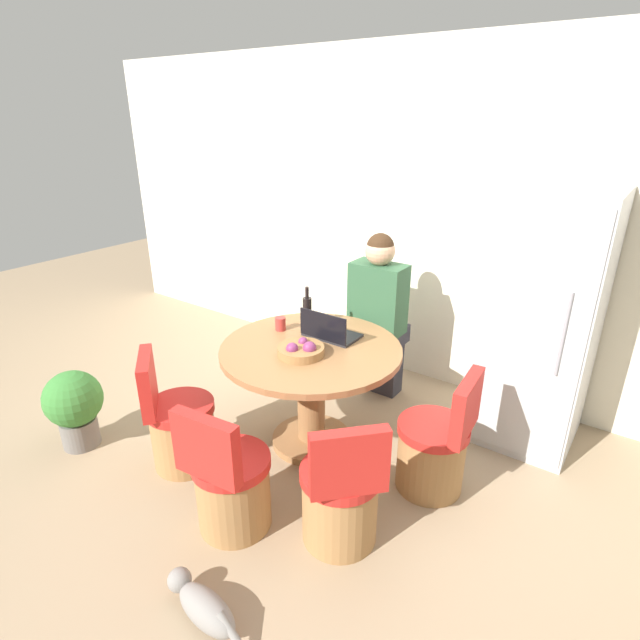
# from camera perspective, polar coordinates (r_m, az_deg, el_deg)

# --- Properties ---
(ground_plane) EXTENTS (12.00, 12.00, 0.00)m
(ground_plane) POSITION_cam_1_polar(r_m,az_deg,el_deg) (3.40, -1.85, -15.55)
(ground_plane) COLOR #9E8466
(wall_back) EXTENTS (7.00, 0.06, 2.60)m
(wall_back) POSITION_cam_1_polar(r_m,az_deg,el_deg) (4.07, 11.29, 10.91)
(wall_back) COLOR silver
(wall_back) RESTS_ON ground_plane
(refrigerator) EXTENTS (0.67, 0.70, 1.70)m
(refrigerator) POSITION_cam_1_polar(r_m,az_deg,el_deg) (3.52, 23.77, -0.13)
(refrigerator) COLOR silver
(refrigerator) RESTS_ON ground_plane
(dining_table) EXTENTS (1.16, 1.16, 0.73)m
(dining_table) POSITION_cam_1_polar(r_m,az_deg,el_deg) (3.26, -1.03, -6.43)
(dining_table) COLOR olive
(dining_table) RESTS_ON ground_plane
(chair_right_side) EXTENTS (0.43, 0.42, 0.78)m
(chair_right_side) POSITION_cam_1_polar(r_m,az_deg,el_deg) (3.10, 12.97, -14.27)
(chair_right_side) COLOR #9E7042
(chair_right_side) RESTS_ON ground_plane
(chair_near_right_corner) EXTENTS (0.49, 0.49, 0.78)m
(chair_near_right_corner) POSITION_cam_1_polar(r_m,az_deg,el_deg) (2.72, 2.38, -19.72)
(chair_near_right_corner) COLOR #9E7042
(chair_near_right_corner) RESTS_ON ground_plane
(chair_near_left_corner) EXTENTS (0.48, 0.49, 0.78)m
(chair_near_left_corner) POSITION_cam_1_polar(r_m,az_deg,el_deg) (3.33, -15.76, -11.74)
(chair_near_left_corner) COLOR #9E7042
(chair_near_left_corner) RESTS_ON ground_plane
(chair_near_camera) EXTENTS (0.42, 0.43, 0.78)m
(chair_near_camera) POSITION_cam_1_polar(r_m,az_deg,el_deg) (2.83, -10.19, -18.18)
(chair_near_camera) COLOR #9E7042
(chair_near_camera) RESTS_ON ground_plane
(person_seated) EXTENTS (0.40, 0.37, 1.32)m
(person_seated) POSITION_cam_1_polar(r_m,az_deg,el_deg) (3.76, 6.86, 1.07)
(person_seated) COLOR #2D2D38
(person_seated) RESTS_ON ground_plane
(laptop) EXTENTS (0.35, 0.23, 0.20)m
(laptop) POSITION_cam_1_polar(r_m,az_deg,el_deg) (3.27, 1.09, -1.40)
(laptop) COLOR #232328
(laptop) RESTS_ON dining_table
(fruit_bowl) EXTENTS (0.29, 0.29, 0.10)m
(fruit_bowl) POSITION_cam_1_polar(r_m,az_deg,el_deg) (3.05, -2.16, -3.43)
(fruit_bowl) COLOR olive
(fruit_bowl) RESTS_ON dining_table
(coffee_cup) EXTENTS (0.07, 0.07, 0.09)m
(coffee_cup) POSITION_cam_1_polar(r_m,az_deg,el_deg) (3.40, -4.55, -0.43)
(coffee_cup) COLOR #B2332D
(coffee_cup) RESTS_ON dining_table
(bottle) EXTENTS (0.06, 0.06, 0.28)m
(bottle) POSITION_cam_1_polar(r_m,az_deg,el_deg) (3.43, -1.48, 1.04)
(bottle) COLOR black
(bottle) RESTS_ON dining_table
(cat) EXTENTS (0.49, 0.17, 0.16)m
(cat) POSITION_cam_1_polar(r_m,az_deg,el_deg) (2.61, -13.23, -29.16)
(cat) COLOR gray
(cat) RESTS_ON ground_plane
(potted_plant) EXTENTS (0.38, 0.38, 0.55)m
(potted_plant) POSITION_cam_1_polar(r_m,az_deg,el_deg) (3.72, -26.27, -8.68)
(potted_plant) COLOR slate
(potted_plant) RESTS_ON ground_plane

